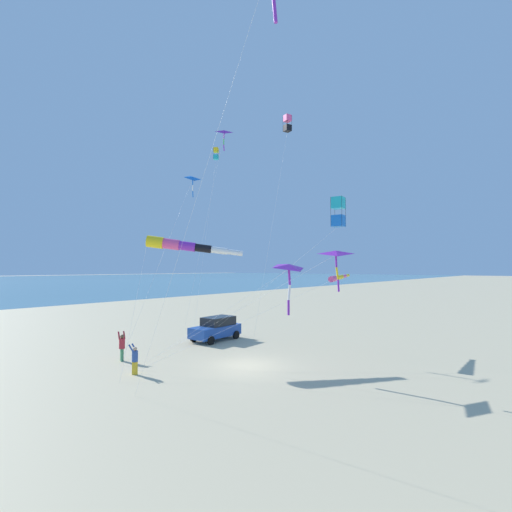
{
  "coord_description": "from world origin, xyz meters",
  "views": [
    {
      "loc": [
        -14.58,
        16.15,
        5.81
      ],
      "look_at": [
        2.61,
        -3.99,
        6.68
      ],
      "focal_mm": 25.52,
      "sensor_mm": 36.0,
      "label": 1
    }
  ],
  "objects_px": {
    "parked_car": "(216,328)",
    "kite_delta_orange_high_right": "(224,132)",
    "kite_box_striped_overhead": "(287,124)",
    "kite_windsock_long_streamer_left": "(338,278)",
    "cooler_box": "(194,334)",
    "kite_box_small_distant": "(216,154)",
    "person_adult_flyer": "(122,345)",
    "person_child_green_jacket": "(135,358)",
    "kite_delta_white_trailing": "(289,268)",
    "kite_delta_blue_topmost": "(336,254)",
    "kite_windsock_rainbow_low_near": "(182,246)",
    "kite_box_teal_far_right": "(338,212)",
    "kite_delta_purple_drifting": "(193,179)"
  },
  "relations": [
    {
      "from": "person_child_green_jacket",
      "to": "kite_delta_orange_high_right",
      "type": "relative_size",
      "value": 0.08
    },
    {
      "from": "kite_box_teal_far_right",
      "to": "kite_box_small_distant",
      "type": "bearing_deg",
      "value": -8.71
    },
    {
      "from": "kite_box_teal_far_right",
      "to": "kite_delta_orange_high_right",
      "type": "height_order",
      "value": "kite_delta_orange_high_right"
    },
    {
      "from": "parked_car",
      "to": "kite_box_striped_overhead",
      "type": "height_order",
      "value": "kite_box_striped_overhead"
    },
    {
      "from": "kite_delta_purple_drifting",
      "to": "kite_delta_orange_high_right",
      "type": "bearing_deg",
      "value": -77.89
    },
    {
      "from": "kite_delta_blue_topmost",
      "to": "person_child_green_jacket",
      "type": "bearing_deg",
      "value": 35.59
    },
    {
      "from": "cooler_box",
      "to": "kite_windsock_long_streamer_left",
      "type": "distance_m",
      "value": 13.24
    },
    {
      "from": "person_child_green_jacket",
      "to": "kite_box_teal_far_right",
      "type": "relative_size",
      "value": 0.15
    },
    {
      "from": "kite_delta_white_trailing",
      "to": "kite_delta_orange_high_right",
      "type": "height_order",
      "value": "kite_delta_orange_high_right"
    },
    {
      "from": "parked_car",
      "to": "cooler_box",
      "type": "height_order",
      "value": "parked_car"
    },
    {
      "from": "kite_box_small_distant",
      "to": "kite_delta_blue_topmost",
      "type": "distance_m",
      "value": 24.54
    },
    {
      "from": "cooler_box",
      "to": "kite_delta_orange_high_right",
      "type": "bearing_deg",
      "value": -76.1
    },
    {
      "from": "parked_car",
      "to": "kite_delta_orange_high_right",
      "type": "distance_m",
      "value": 19.17
    },
    {
      "from": "kite_delta_white_trailing",
      "to": "kite_box_striped_overhead",
      "type": "distance_m",
      "value": 15.89
    },
    {
      "from": "kite_windsock_rainbow_low_near",
      "to": "kite_delta_orange_high_right",
      "type": "bearing_deg",
      "value": -60.72
    },
    {
      "from": "person_adult_flyer",
      "to": "person_child_green_jacket",
      "type": "xyz_separation_m",
      "value": [
        -3.21,
        1.04,
        -0.09
      ]
    },
    {
      "from": "kite_windsock_rainbow_low_near",
      "to": "kite_box_small_distant",
      "type": "bearing_deg",
      "value": -52.97
    },
    {
      "from": "person_child_green_jacket",
      "to": "kite_windsock_long_streamer_left",
      "type": "relative_size",
      "value": 0.11
    },
    {
      "from": "person_adult_flyer",
      "to": "kite_box_teal_far_right",
      "type": "height_order",
      "value": "kite_box_teal_far_right"
    },
    {
      "from": "cooler_box",
      "to": "kite_box_striped_overhead",
      "type": "height_order",
      "value": "kite_box_striped_overhead"
    },
    {
      "from": "kite_box_striped_overhead",
      "to": "kite_windsock_long_streamer_left",
      "type": "distance_m",
      "value": 14.13
    },
    {
      "from": "person_child_green_jacket",
      "to": "kite_windsock_long_streamer_left",
      "type": "xyz_separation_m",
      "value": [
        -5.68,
        -12.45,
        4.21
      ]
    },
    {
      "from": "kite_delta_blue_topmost",
      "to": "cooler_box",
      "type": "bearing_deg",
      "value": -11.18
    },
    {
      "from": "cooler_box",
      "to": "kite_delta_white_trailing",
      "type": "distance_m",
      "value": 14.03
    },
    {
      "from": "cooler_box",
      "to": "kite_box_teal_far_right",
      "type": "xyz_separation_m",
      "value": [
        -11.43,
        -4.19,
        9.75
      ]
    },
    {
      "from": "parked_car",
      "to": "person_adult_flyer",
      "type": "height_order",
      "value": "parked_car"
    },
    {
      "from": "kite_delta_purple_drifting",
      "to": "kite_windsock_long_streamer_left",
      "type": "height_order",
      "value": "kite_delta_purple_drifting"
    },
    {
      "from": "person_adult_flyer",
      "to": "kite_delta_blue_topmost",
      "type": "height_order",
      "value": "kite_delta_blue_topmost"
    },
    {
      "from": "kite_box_small_distant",
      "to": "kite_delta_white_trailing",
      "type": "height_order",
      "value": "kite_box_small_distant"
    },
    {
      "from": "person_adult_flyer",
      "to": "kite_delta_blue_topmost",
      "type": "bearing_deg",
      "value": -156.34
    },
    {
      "from": "kite_delta_purple_drifting",
      "to": "kite_delta_blue_topmost",
      "type": "relative_size",
      "value": 1.13
    },
    {
      "from": "kite_delta_white_trailing",
      "to": "kite_delta_orange_high_right",
      "type": "xyz_separation_m",
      "value": [
        13.55,
        -8.16,
        13.37
      ]
    },
    {
      "from": "parked_car",
      "to": "kite_delta_orange_high_right",
      "type": "relative_size",
      "value": 0.22
    },
    {
      "from": "cooler_box",
      "to": "person_child_green_jacket",
      "type": "height_order",
      "value": "person_child_green_jacket"
    },
    {
      "from": "kite_delta_orange_high_right",
      "to": "person_child_green_jacket",
      "type": "bearing_deg",
      "value": 117.79
    },
    {
      "from": "person_child_green_jacket",
      "to": "parked_car",
      "type": "bearing_deg",
      "value": -69.4
    },
    {
      "from": "kite_delta_blue_topmost",
      "to": "kite_windsock_rainbow_low_near",
      "type": "distance_m",
      "value": 11.25
    },
    {
      "from": "kite_delta_white_trailing",
      "to": "kite_delta_orange_high_right",
      "type": "distance_m",
      "value": 20.71
    },
    {
      "from": "cooler_box",
      "to": "kite_delta_orange_high_right",
      "type": "xyz_separation_m",
      "value": [
        1.16,
        -4.69,
        18.96
      ]
    },
    {
      "from": "kite_delta_blue_topmost",
      "to": "kite_windsock_long_streamer_left",
      "type": "bearing_deg",
      "value": -62.92
    },
    {
      "from": "parked_car",
      "to": "person_adult_flyer",
      "type": "xyz_separation_m",
      "value": [
        -0.33,
        8.35,
        0.03
      ]
    },
    {
      "from": "kite_delta_white_trailing",
      "to": "kite_delta_purple_drifting",
      "type": "xyz_separation_m",
      "value": [
        12.53,
        -3.39,
        7.69
      ]
    },
    {
      "from": "parked_car",
      "to": "kite_delta_white_trailing",
      "type": "bearing_deg",
      "value": 159.76
    },
    {
      "from": "cooler_box",
      "to": "kite_windsock_rainbow_low_near",
      "type": "distance_m",
      "value": 9.22
    },
    {
      "from": "kite_delta_purple_drifting",
      "to": "kite_box_striped_overhead",
      "type": "relative_size",
      "value": 0.74
    },
    {
      "from": "kite_windsock_rainbow_low_near",
      "to": "cooler_box",
      "type": "bearing_deg",
      "value": -47.99
    },
    {
      "from": "cooler_box",
      "to": "kite_box_small_distant",
      "type": "height_order",
      "value": "kite_box_small_distant"
    },
    {
      "from": "kite_box_small_distant",
      "to": "kite_windsock_rainbow_low_near",
      "type": "bearing_deg",
      "value": 127.03
    },
    {
      "from": "person_adult_flyer",
      "to": "kite_windsock_long_streamer_left",
      "type": "relative_size",
      "value": 0.12
    },
    {
      "from": "cooler_box",
      "to": "kite_delta_white_trailing",
      "type": "xyz_separation_m",
      "value": [
        -12.39,
        3.47,
        5.59
      ]
    }
  ]
}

